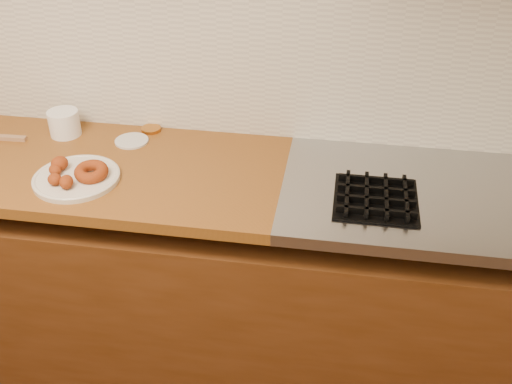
# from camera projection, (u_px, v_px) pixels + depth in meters

# --- Properties ---
(wall_back) EXTENTS (4.00, 0.02, 2.70)m
(wall_back) POSITION_uv_depth(u_px,v_px,m) (153.00, 7.00, 2.05)
(wall_back) COLOR #BFAD91
(wall_back) RESTS_ON ground
(base_cabinet) EXTENTS (3.60, 0.60, 0.77)m
(base_cabinet) POSITION_uv_depth(u_px,v_px,m) (152.00, 279.00, 2.32)
(base_cabinet) COLOR #562E15
(base_cabinet) RESTS_ON floor
(stovetop) EXTENTS (1.30, 0.62, 0.04)m
(stovetop) POSITION_uv_depth(u_px,v_px,m) (486.00, 201.00, 1.90)
(stovetop) COLOR #9EA0A5
(stovetop) RESTS_ON base_cabinet
(backsplash) EXTENTS (3.60, 0.02, 0.60)m
(backsplash) POSITION_uv_depth(u_px,v_px,m) (156.00, 51.00, 2.12)
(backsplash) COLOR beige
(backsplash) RESTS_ON wall_back
(burner_grates) EXTENTS (0.91, 0.26, 0.03)m
(burner_grates) POSITION_uv_depth(u_px,v_px,m) (484.00, 207.00, 1.82)
(burner_grates) COLOR black
(burner_grates) RESTS_ON stovetop
(donut_plate) EXTENTS (0.28, 0.28, 0.02)m
(donut_plate) POSITION_uv_depth(u_px,v_px,m) (77.00, 178.00, 1.96)
(donut_plate) COLOR beige
(donut_plate) RESTS_ON butcher_block
(ring_donut) EXTENTS (0.14, 0.14, 0.05)m
(ring_donut) POSITION_uv_depth(u_px,v_px,m) (91.00, 172.00, 1.94)
(ring_donut) COLOR #91330A
(ring_donut) RESTS_ON donut_plate
(fried_dough_chunks) EXTENTS (0.13, 0.17, 0.05)m
(fried_dough_chunks) POSITION_uv_depth(u_px,v_px,m) (60.00, 172.00, 1.94)
(fried_dough_chunks) COLOR #91330A
(fried_dough_chunks) RESTS_ON donut_plate
(plastic_tub) EXTENTS (0.13, 0.13, 0.09)m
(plastic_tub) POSITION_uv_depth(u_px,v_px,m) (64.00, 123.00, 2.21)
(plastic_tub) COLOR white
(plastic_tub) RESTS_ON butcher_block
(tub_lid) EXTENTS (0.13, 0.13, 0.01)m
(tub_lid) POSITION_uv_depth(u_px,v_px,m) (132.00, 141.00, 2.18)
(tub_lid) COLOR silver
(tub_lid) RESTS_ON butcher_block
(brass_jar_lid) EXTENTS (0.10, 0.10, 0.01)m
(brass_jar_lid) POSITION_uv_depth(u_px,v_px,m) (151.00, 129.00, 2.25)
(brass_jar_lid) COLOR #BA772E
(brass_jar_lid) RESTS_ON butcher_block
(wooden_utensil) EXTENTS (0.19, 0.03, 0.01)m
(wooden_utensil) POSITION_uv_depth(u_px,v_px,m) (1.00, 137.00, 2.20)
(wooden_utensil) COLOR #9B714F
(wooden_utensil) RESTS_ON butcher_block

